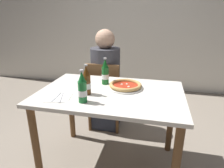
{
  "coord_description": "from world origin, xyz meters",
  "views": [
    {
      "loc": [
        0.36,
        -1.48,
        1.37
      ],
      "look_at": [
        0.0,
        0.05,
        0.8
      ],
      "focal_mm": 31.44,
      "sensor_mm": 36.0,
      "label": 1
    }
  ],
  "objects_px": {
    "chair_behind_table": "(105,92)",
    "beer_bottle_right": "(105,73)",
    "pizza_margherita_near": "(125,86)",
    "diner_seated": "(106,83)",
    "beer_bottle_left": "(82,89)",
    "napkin_with_cutlery": "(59,97)",
    "beer_bottle_center": "(87,82)",
    "dining_table_main": "(111,104)"
  },
  "relations": [
    {
      "from": "dining_table_main",
      "to": "diner_seated",
      "type": "bearing_deg",
      "value": 108.7
    },
    {
      "from": "dining_table_main",
      "to": "beer_bottle_center",
      "type": "height_order",
      "value": "beer_bottle_center"
    },
    {
      "from": "dining_table_main",
      "to": "beer_bottle_center",
      "type": "xyz_separation_m",
      "value": [
        -0.17,
        -0.09,
        0.22
      ]
    },
    {
      "from": "beer_bottle_center",
      "to": "beer_bottle_left",
      "type": "bearing_deg",
      "value": -81.22
    },
    {
      "from": "dining_table_main",
      "to": "beer_bottle_right",
      "type": "bearing_deg",
      "value": 117.96
    },
    {
      "from": "beer_bottle_center",
      "to": "beer_bottle_right",
      "type": "height_order",
      "value": "same"
    },
    {
      "from": "dining_table_main",
      "to": "beer_bottle_left",
      "type": "bearing_deg",
      "value": -121.6
    },
    {
      "from": "diner_seated",
      "to": "pizza_margherita_near",
      "type": "relative_size",
      "value": 3.94
    },
    {
      "from": "chair_behind_table",
      "to": "diner_seated",
      "type": "distance_m",
      "value": 0.11
    },
    {
      "from": "dining_table_main",
      "to": "chair_behind_table",
      "type": "height_order",
      "value": "chair_behind_table"
    },
    {
      "from": "chair_behind_table",
      "to": "beer_bottle_right",
      "type": "height_order",
      "value": "beer_bottle_right"
    },
    {
      "from": "beer_bottle_right",
      "to": "napkin_with_cutlery",
      "type": "distance_m",
      "value": 0.49
    },
    {
      "from": "chair_behind_table",
      "to": "napkin_with_cutlery",
      "type": "relative_size",
      "value": 4.08
    },
    {
      "from": "chair_behind_table",
      "to": "beer_bottle_right",
      "type": "bearing_deg",
      "value": 104.12
    },
    {
      "from": "napkin_with_cutlery",
      "to": "beer_bottle_center",
      "type": "bearing_deg",
      "value": 33.0
    },
    {
      "from": "diner_seated",
      "to": "beer_bottle_right",
      "type": "xyz_separation_m",
      "value": [
        0.13,
        -0.48,
        0.27
      ]
    },
    {
      "from": "pizza_margherita_near",
      "to": "beer_bottle_center",
      "type": "bearing_deg",
      "value": -143.53
    },
    {
      "from": "beer_bottle_left",
      "to": "beer_bottle_center",
      "type": "relative_size",
      "value": 1.0
    },
    {
      "from": "chair_behind_table",
      "to": "beer_bottle_left",
      "type": "relative_size",
      "value": 3.44
    },
    {
      "from": "diner_seated",
      "to": "beer_bottle_center",
      "type": "xyz_separation_m",
      "value": [
        0.05,
        -0.75,
        0.27
      ]
    },
    {
      "from": "pizza_margherita_near",
      "to": "diner_seated",
      "type": "bearing_deg",
      "value": 121.05
    },
    {
      "from": "chair_behind_table",
      "to": "beer_bottle_left",
      "type": "height_order",
      "value": "beer_bottle_left"
    },
    {
      "from": "beer_bottle_left",
      "to": "beer_bottle_right",
      "type": "xyz_separation_m",
      "value": [
        0.06,
        0.42,
        0.0
      ]
    },
    {
      "from": "diner_seated",
      "to": "beer_bottle_left",
      "type": "xyz_separation_m",
      "value": [
        0.07,
        -0.9,
        0.27
      ]
    },
    {
      "from": "beer_bottle_center",
      "to": "dining_table_main",
      "type": "bearing_deg",
      "value": 28.61
    },
    {
      "from": "dining_table_main",
      "to": "beer_bottle_right",
      "type": "height_order",
      "value": "beer_bottle_right"
    },
    {
      "from": "beer_bottle_right",
      "to": "dining_table_main",
      "type": "bearing_deg",
      "value": -62.04
    },
    {
      "from": "beer_bottle_center",
      "to": "napkin_with_cutlery",
      "type": "bearing_deg",
      "value": -147.0
    },
    {
      "from": "diner_seated",
      "to": "beer_bottle_center",
      "type": "relative_size",
      "value": 4.89
    },
    {
      "from": "beer_bottle_center",
      "to": "beer_bottle_right",
      "type": "relative_size",
      "value": 1.0
    },
    {
      "from": "beer_bottle_left",
      "to": "beer_bottle_center",
      "type": "bearing_deg",
      "value": 98.78
    },
    {
      "from": "chair_behind_table",
      "to": "beer_bottle_left",
      "type": "xyz_separation_m",
      "value": [
        0.07,
        -0.85,
        0.37
      ]
    },
    {
      "from": "dining_table_main",
      "to": "chair_behind_table",
      "type": "xyz_separation_m",
      "value": [
        -0.22,
        0.61,
        -0.15
      ]
    },
    {
      "from": "diner_seated",
      "to": "beer_bottle_center",
      "type": "height_order",
      "value": "diner_seated"
    },
    {
      "from": "pizza_margherita_near",
      "to": "napkin_with_cutlery",
      "type": "xyz_separation_m",
      "value": [
        -0.47,
        -0.33,
        -0.02
      ]
    },
    {
      "from": "beer_bottle_center",
      "to": "napkin_with_cutlery",
      "type": "relative_size",
      "value": 1.18
    },
    {
      "from": "diner_seated",
      "to": "beer_bottle_right",
      "type": "distance_m",
      "value": 0.57
    },
    {
      "from": "diner_seated",
      "to": "napkin_with_cutlery",
      "type": "xyz_separation_m",
      "value": [
        -0.14,
        -0.88,
        0.17
      ]
    },
    {
      "from": "diner_seated",
      "to": "napkin_with_cutlery",
      "type": "relative_size",
      "value": 5.8
    },
    {
      "from": "beer_bottle_left",
      "to": "dining_table_main",
      "type": "bearing_deg",
      "value": 58.4
    },
    {
      "from": "diner_seated",
      "to": "napkin_with_cutlery",
      "type": "bearing_deg",
      "value": -98.98
    },
    {
      "from": "pizza_margherita_near",
      "to": "dining_table_main",
      "type": "bearing_deg",
      "value": -133.44
    }
  ]
}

